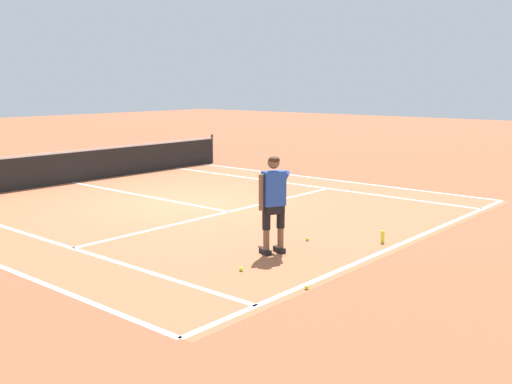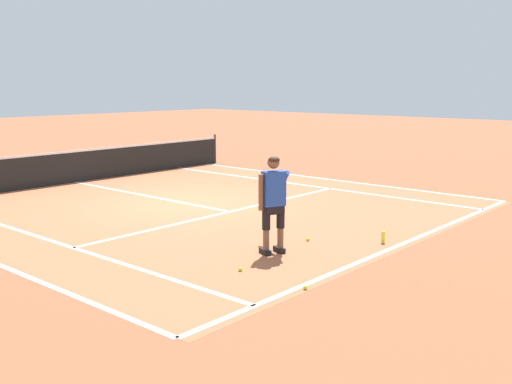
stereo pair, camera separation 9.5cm
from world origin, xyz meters
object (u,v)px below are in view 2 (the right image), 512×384
tennis_ball_mid_court (240,269)px  water_bottle (383,237)px  tennis_ball_near_feet (308,239)px  tennis_ball_by_baseline (305,287)px  tennis_player (273,198)px

tennis_ball_mid_court → water_bottle: bearing=-16.0°
tennis_ball_near_feet → tennis_ball_by_baseline: (-2.22, -1.58, 0.00)m
tennis_player → tennis_ball_by_baseline: tennis_player is taller
water_bottle → tennis_ball_mid_court: bearing=164.0°
tennis_player → tennis_ball_mid_court: size_ratio=25.95×
tennis_player → tennis_ball_mid_court: (-1.13, -0.26, -0.96)m
tennis_ball_mid_court → water_bottle: water_bottle is taller
tennis_player → tennis_ball_mid_court: tennis_player is taller
tennis_ball_mid_court → water_bottle: (3.00, -0.86, 0.08)m
tennis_player → tennis_ball_near_feet: 1.44m
tennis_ball_by_baseline → water_bottle: bearing=8.1°
tennis_player → water_bottle: 2.35m
tennis_player → tennis_ball_mid_court: 1.50m
tennis_ball_by_baseline → water_bottle: size_ratio=0.29×
tennis_ball_by_baseline → tennis_ball_mid_court: same height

